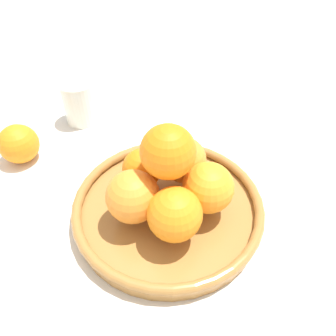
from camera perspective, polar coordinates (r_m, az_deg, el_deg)
name	(u,v)px	position (r m, az deg, el deg)	size (l,w,h in m)	color
ground_plane	(168,214)	(0.57, 0.00, -7.98)	(4.00, 4.00, 0.00)	silver
fruit_bowl	(168,207)	(0.56, 0.00, -6.81)	(0.32, 0.32, 0.04)	#A57238
orange_pile	(170,181)	(0.50, 0.29, -2.20)	(0.19, 0.19, 0.15)	orange
stray_orange	(19,144)	(0.71, -24.55, 3.85)	(0.08, 0.08, 0.08)	orange
drinking_glass	(80,102)	(0.77, -15.09, 10.98)	(0.07, 0.07, 0.10)	silver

